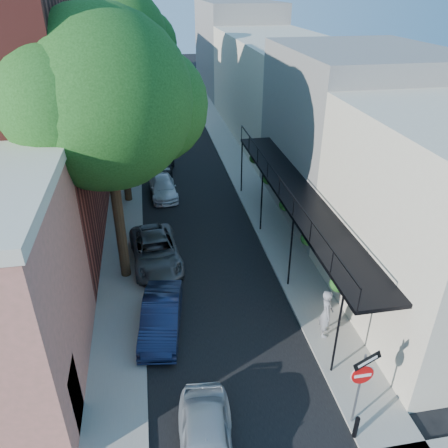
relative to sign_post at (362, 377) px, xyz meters
name	(u,v)px	position (x,y,z in m)	size (l,w,h in m)	color
road_surface	(175,138)	(-3.16, 29.03, -2.03)	(6.00, 64.00, 0.01)	black
sidewalk_left	(128,140)	(-7.16, 29.03, -1.98)	(2.00, 64.00, 0.12)	gray
sidewalk_right	(221,135)	(0.84, 29.03, -1.98)	(2.00, 64.00, 0.12)	gray
buildings_left	(50,86)	(-12.46, 27.79, 2.90)	(10.10, 59.10, 12.00)	tan
buildings_right	(280,83)	(5.83, 28.51, 2.39)	(9.80, 55.00, 10.00)	beige
sign_post	(362,377)	(0.00, 0.00, 0.00)	(0.89, 0.17, 2.99)	#595B60
bollard	(356,427)	(-0.16, -0.47, -1.52)	(0.14, 0.14, 0.80)	black
oak_near	(116,102)	(-6.53, 9.29, 5.84)	(7.48, 6.80, 11.42)	black
oak_mid	(122,83)	(-6.58, 17.26, 5.02)	(6.60, 6.00, 10.20)	black
oak_far	(125,40)	(-6.51, 26.30, 6.22)	(7.70, 7.00, 11.90)	black
parked_car_a	(206,447)	(-4.56, -0.42, -1.36)	(1.61, 4.00, 1.36)	#929BA2
parked_car_b	(161,317)	(-5.52, 5.19, -1.37)	(1.40, 4.01, 1.32)	#111A37
parked_car_c	(156,251)	(-5.54, 9.88, -1.37)	(2.20, 4.77, 1.33)	#515358
parked_car_d	(163,187)	(-4.79, 17.50, -1.48)	(1.56, 3.84, 1.12)	white
parked_car_e	(163,164)	(-4.56, 21.44, -1.45)	(1.38, 3.43, 1.17)	black
pedestrian	(326,313)	(0.54, 3.78, -0.92)	(0.73, 0.48, 2.00)	gray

